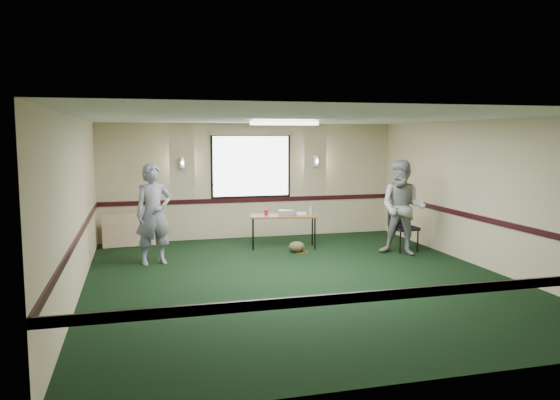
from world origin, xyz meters
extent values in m
plane|color=black|center=(0.00, 0.00, 0.00)|extent=(8.00, 8.00, 0.00)
plane|color=#BEB289|center=(0.00, 4.00, 1.35)|extent=(7.00, 0.00, 7.00)
plane|color=#BEB289|center=(0.00, -4.00, 1.35)|extent=(7.00, 0.00, 7.00)
plane|color=#BEB289|center=(-3.50, 0.00, 1.35)|extent=(0.00, 8.00, 8.00)
plane|color=#BEB289|center=(3.50, 0.00, 1.35)|extent=(0.00, 8.00, 8.00)
plane|color=silver|center=(0.00, 0.00, 2.70)|extent=(8.00, 8.00, 0.00)
cube|color=black|center=(0.00, 3.98, 0.90)|extent=(7.00, 0.03, 0.10)
cube|color=black|center=(0.00, -3.98, 0.90)|extent=(7.00, 0.03, 0.10)
cube|color=black|center=(-3.48, 0.00, 0.90)|extent=(0.03, 8.00, 0.10)
cube|color=black|center=(3.48, 0.00, 0.90)|extent=(0.03, 8.00, 0.10)
cube|color=black|center=(0.00, 3.98, 1.70)|extent=(1.90, 0.01, 1.50)
cube|color=white|center=(0.00, 3.97, 1.70)|extent=(1.80, 0.02, 1.40)
cube|color=tan|center=(0.00, 3.97, 2.47)|extent=(2.05, 0.08, 0.10)
cylinder|color=silver|center=(-1.60, 3.94, 1.80)|extent=(0.16, 0.16, 0.25)
cylinder|color=silver|center=(1.60, 3.94, 1.80)|extent=(0.16, 0.16, 0.25)
cube|color=white|center=(0.00, 1.00, 2.64)|extent=(1.20, 0.32, 0.08)
cube|color=brown|center=(0.42, 2.59, 0.69)|extent=(1.51, 0.84, 0.04)
cylinder|color=black|center=(-0.27, 2.50, 0.34)|extent=(0.03, 0.03, 0.67)
cylinder|color=black|center=(1.02, 2.24, 0.34)|extent=(0.03, 0.03, 0.67)
cylinder|color=black|center=(-0.18, 2.95, 0.34)|extent=(0.03, 0.03, 0.67)
cylinder|color=black|center=(1.10, 2.69, 0.34)|extent=(0.03, 0.03, 0.67)
cube|color=gray|center=(0.47, 2.54, 0.77)|extent=(0.40, 0.36, 0.11)
cube|color=silver|center=(0.81, 2.56, 0.74)|extent=(0.22, 0.19, 0.05)
cylinder|color=#B00B23|center=(0.06, 2.67, 0.77)|extent=(0.08, 0.08, 0.12)
cylinder|color=#7FA3D1|center=(0.97, 2.40, 0.81)|extent=(0.06, 0.06, 0.20)
ellipsoid|color=#434026|center=(0.56, 2.06, 0.12)|extent=(0.37, 0.30, 0.24)
torus|color=#BB3B17|center=(0.66, 2.06, 0.01)|extent=(0.33, 0.33, 0.01)
cube|color=#9C8060|center=(-2.67, 3.60, 0.36)|extent=(1.42, 0.35, 0.72)
cube|color=black|center=(2.78, 1.63, 0.49)|extent=(0.52, 0.52, 0.07)
cube|color=black|center=(2.76, 1.87, 0.76)|extent=(0.49, 0.09, 0.49)
cylinder|color=black|center=(2.59, 1.41, 0.23)|extent=(0.03, 0.03, 0.46)
cylinder|color=black|center=(3.00, 1.44, 0.23)|extent=(0.03, 0.03, 0.46)
cylinder|color=black|center=(2.56, 1.82, 0.23)|extent=(0.03, 0.03, 0.46)
cylinder|color=black|center=(2.97, 1.85, 0.23)|extent=(0.03, 0.03, 0.46)
imported|color=#415290|center=(-2.33, 1.76, 0.95)|extent=(0.78, 0.61, 1.89)
imported|color=#7894BA|center=(2.57, 1.33, 0.96)|extent=(1.18, 1.15, 1.92)
camera|label=1|loc=(-2.61, -8.60, 2.40)|focal=35.00mm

